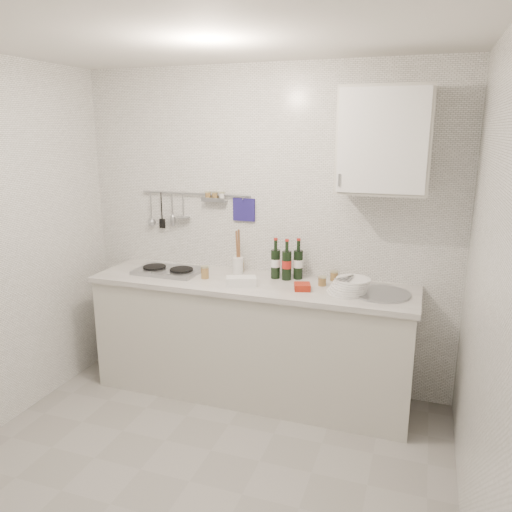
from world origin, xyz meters
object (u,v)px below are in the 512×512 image
Objects in this scene: plate_stack_sink at (350,286)px; wall_cabinet at (385,141)px; utensil_crock at (238,263)px; plate_stack_hob at (160,268)px; wine_bottles at (287,259)px.

wall_cabinet is at bearing 43.63° from plate_stack_sink.
utensil_crock is at bearing 177.45° from wall_cabinet.
plate_stack_hob is 1.55m from plate_stack_sink.
plate_stack_hob is at bearing -178.41° from wall_cabinet.
plate_stack_hob is 1.05m from wine_bottles.
wall_cabinet is 1.43m from utensil_crock.
utensil_crock reaches higher than wine_bottles.
plate_stack_hob is 0.93× the size of wine_bottles.
plate_stack_sink is at bearing -12.59° from utensil_crock.
wine_bottles is (-0.50, 0.18, 0.11)m from plate_stack_sink.
plate_stack_hob is 0.97× the size of plate_stack_sink.
plate_stack_sink is at bearing -3.98° from plate_stack_hob.
plate_stack_hob is 0.65m from utensil_crock.
wine_bottles reaches higher than plate_stack_hob.
wine_bottles reaches higher than plate_stack_sink.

